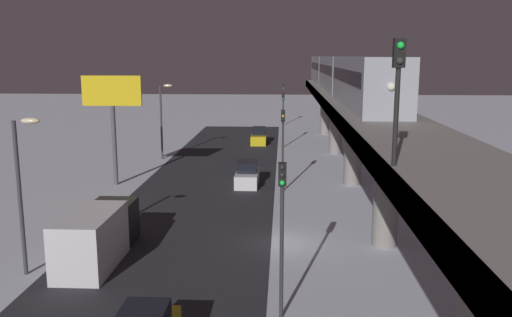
% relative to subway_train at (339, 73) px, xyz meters
% --- Properties ---
extents(ground_plane, '(240.00, 240.00, 0.00)m').
position_rel_subway_train_xyz_m(ground_plane, '(5.90, 27.65, -8.75)').
color(ground_plane, silver).
extents(avenue_asphalt, '(11.00, 102.35, 0.01)m').
position_rel_subway_train_xyz_m(avenue_asphalt, '(11.82, 27.65, -8.74)').
color(avenue_asphalt, '#28282D').
rests_on(avenue_asphalt, ground_plane).
extents(elevated_railway, '(5.00, 102.35, 6.97)m').
position_rel_subway_train_xyz_m(elevated_railway, '(0.09, 27.65, -2.75)').
color(elevated_railway, gray).
rests_on(elevated_railway, ground_plane).
extents(subway_train, '(2.94, 55.47, 3.40)m').
position_rel_subway_train_xyz_m(subway_train, '(0.00, 0.00, 0.00)').
color(subway_train, '#999EA8').
rests_on(subway_train, elevated_railway).
extents(rail_signal, '(0.36, 0.41, 4.00)m').
position_rel_subway_train_xyz_m(rail_signal, '(2.15, 39.64, 0.95)').
color(rail_signal, black).
rests_on(rail_signal, elevated_railway).
extents(sedan_yellow, '(1.91, 4.58, 1.97)m').
position_rel_subway_train_xyz_m(sedan_yellow, '(8.62, -7.85, -7.96)').
color(sedan_yellow, gold).
rests_on(sedan_yellow, ground_plane).
extents(sedan_white, '(1.80, 4.44, 1.97)m').
position_rel_subway_train_xyz_m(sedan_white, '(8.62, 13.52, -7.95)').
color(sedan_white, silver).
rests_on(sedan_white, ground_plane).
extents(box_truck, '(2.40, 7.40, 2.80)m').
position_rel_subway_train_xyz_m(box_truck, '(15.22, 30.63, -7.40)').
color(box_truck, black).
rests_on(box_truck, ground_plane).
extents(traffic_light_near, '(0.32, 0.44, 6.40)m').
position_rel_subway_train_xyz_m(traffic_light_near, '(5.72, 36.48, -4.55)').
color(traffic_light_near, '#2D2D2D').
rests_on(traffic_light_near, ground_plane).
extents(traffic_light_mid, '(0.32, 0.44, 6.40)m').
position_rel_subway_train_xyz_m(traffic_light_mid, '(5.72, 15.82, -4.55)').
color(traffic_light_mid, '#2D2D2D').
rests_on(traffic_light_mid, ground_plane).
extents(traffic_light_far, '(0.32, 0.44, 6.40)m').
position_rel_subway_train_xyz_m(traffic_light_far, '(5.72, -4.83, -4.55)').
color(traffic_light_far, '#2D2D2D').
rests_on(traffic_light_far, ground_plane).
extents(traffic_light_distant, '(0.32, 0.44, 6.40)m').
position_rel_subway_train_xyz_m(traffic_light_distant, '(5.72, -25.49, -4.55)').
color(traffic_light_distant, '#2D2D2D').
rests_on(traffic_light_distant, ground_plane).
extents(commercial_billboard, '(4.80, 0.36, 8.90)m').
position_rel_subway_train_xyz_m(commercial_billboard, '(19.43, 14.04, -1.92)').
color(commercial_billboard, '#4C4C51').
rests_on(commercial_billboard, ground_plane).
extents(street_lamp_near, '(1.35, 0.44, 7.65)m').
position_rel_subway_train_xyz_m(street_lamp_near, '(17.89, 32.65, -3.93)').
color(street_lamp_near, '#38383D').
rests_on(street_lamp_near, ground_plane).
extents(street_lamp_far, '(1.35, 0.44, 7.65)m').
position_rel_subway_train_xyz_m(street_lamp_far, '(17.89, 2.65, -3.93)').
color(street_lamp_far, '#38383D').
rests_on(street_lamp_far, ground_plane).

